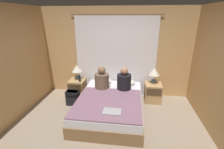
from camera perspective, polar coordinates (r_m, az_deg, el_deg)
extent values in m
plane|color=gray|center=(3.50, -2.46, -20.07)|extent=(16.00, 16.00, 0.00)
cube|color=tan|center=(4.68, 1.38, 7.62)|extent=(4.29, 0.06, 2.50)
cube|color=white|center=(4.65, 1.28, 6.01)|extent=(2.28, 0.02, 2.26)
cylinder|color=brown|center=(4.51, 1.40, 20.32)|extent=(2.48, 0.02, 0.02)
cube|color=olive|center=(4.03, -0.60, -11.69)|extent=(1.50, 2.08, 0.27)
cube|color=silver|center=(3.91, -0.61, -8.93)|extent=(1.46, 2.04, 0.17)
cube|color=tan|center=(4.87, -12.02, -4.69)|extent=(0.44, 0.45, 0.51)
cube|color=#4C3823|center=(4.62, -13.06, -4.47)|extent=(0.39, 0.02, 0.18)
cube|color=tan|center=(4.64, 14.15, -6.12)|extent=(0.44, 0.45, 0.51)
cube|color=#4C3823|center=(4.38, 14.59, -5.99)|extent=(0.39, 0.02, 0.18)
ellipsoid|color=slate|center=(4.80, -12.04, -0.96)|extent=(0.15, 0.15, 0.12)
cylinder|color=#B2A893|center=(4.76, -12.14, 0.36)|extent=(0.02, 0.02, 0.12)
cone|color=silver|center=(4.72, -12.27, 2.13)|extent=(0.28, 0.28, 0.19)
ellipsoid|color=slate|center=(4.58, 14.40, -2.22)|extent=(0.15, 0.15, 0.12)
cylinder|color=#B2A893|center=(4.54, 14.53, -0.85)|extent=(0.02, 0.02, 0.12)
cone|color=silver|center=(4.48, 14.70, 0.99)|extent=(0.28, 0.28, 0.19)
ellipsoid|color=silver|center=(4.64, -3.21, -2.19)|extent=(0.49, 0.35, 0.12)
ellipsoid|color=silver|center=(4.57, 4.97, -2.60)|extent=(0.49, 0.35, 0.12)
cube|color=slate|center=(3.60, -1.31, -9.86)|extent=(1.44, 1.42, 0.03)
cylinder|color=brown|center=(4.23, -3.60, -2.38)|extent=(0.37, 0.37, 0.41)
sphere|color=#846047|center=(4.12, -3.69, 1.51)|extent=(0.20, 0.20, 0.20)
cylinder|color=black|center=(4.16, 4.25, -2.73)|extent=(0.36, 0.36, 0.41)
sphere|color=#A87A5B|center=(4.05, 4.36, 1.26)|extent=(0.20, 0.20, 0.20)
cylinder|color=black|center=(4.60, -11.29, -1.46)|extent=(0.06, 0.06, 0.17)
cylinder|color=black|center=(4.56, -11.39, -0.09)|extent=(0.02, 0.02, 0.06)
cube|color=#9EA0A5|center=(3.26, 0.00, -12.87)|extent=(0.35, 0.24, 0.02)
cube|color=black|center=(4.48, -13.60, -7.96)|extent=(0.34, 0.19, 0.39)
cube|color=black|center=(4.39, -13.85, -6.27)|extent=(0.30, 0.20, 0.08)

